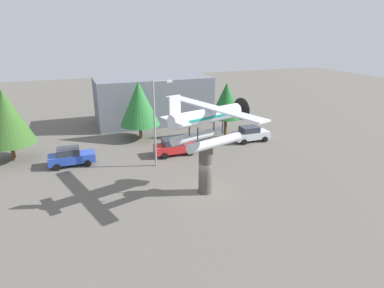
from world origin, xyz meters
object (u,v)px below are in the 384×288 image
at_px(display_pedestal, 206,168).
at_px(tree_west, 6,117).
at_px(storefront_building, 153,100).
at_px(car_far_silver, 251,134).
at_px(streetlight_primary, 156,118).
at_px(tree_east, 139,104).
at_px(floatplane_monument, 208,122).
at_px(car_near_blue, 71,156).
at_px(car_mid_red, 174,146).
at_px(tree_center_back, 226,101).

height_order(display_pedestal, tree_west, tree_west).
bearing_deg(storefront_building, tree_west, -151.26).
bearing_deg(tree_west, car_far_silver, -7.09).
bearing_deg(streetlight_primary, tree_west, 154.11).
height_order(storefront_building, tree_east, tree_east).
xyz_separation_m(floatplane_monument, car_near_blue, (-9.92, 9.53, -4.90)).
height_order(streetlight_primary, tree_east, streetlight_primary).
relative_size(car_far_silver, streetlight_primary, 0.52).
xyz_separation_m(display_pedestal, storefront_building, (1.45, 22.00, 1.03)).
distance_m(display_pedestal, streetlight_primary, 7.41).
height_order(car_mid_red, tree_west, tree_west).
distance_m(display_pedestal, car_near_blue, 13.74).
bearing_deg(tree_east, tree_center_back, -17.07).
xyz_separation_m(car_mid_red, tree_east, (-2.11, 6.46, 3.33)).
height_order(tree_east, tree_center_back, tree_east).
distance_m(car_far_silver, tree_west, 25.34).
relative_size(storefront_building, tree_east, 2.26).
bearing_deg(storefront_building, display_pedestal, -93.78).
xyz_separation_m(tree_west, tree_east, (13.24, 2.35, -0.19)).
relative_size(car_far_silver, tree_west, 0.60).
bearing_deg(display_pedestal, tree_east, 96.99).
distance_m(display_pedestal, tree_east, 15.53).
xyz_separation_m(streetlight_primary, tree_east, (0.23, 8.67, -0.46)).
bearing_deg(storefront_building, floatplane_monument, -93.46).
bearing_deg(tree_east, car_near_blue, -144.27).
distance_m(car_near_blue, car_mid_red, 10.06).
distance_m(car_far_silver, tree_center_back, 4.78).
height_order(car_mid_red, tree_east, tree_east).
bearing_deg(streetlight_primary, tree_east, 88.45).
height_order(streetlight_primary, storefront_building, streetlight_primary).
xyz_separation_m(floatplane_monument, tree_center_back, (7.65, 12.27, -1.36)).
distance_m(car_near_blue, tree_west, 7.20).
height_order(display_pedestal, car_near_blue, display_pedestal).
bearing_deg(display_pedestal, storefront_building, 86.22).
bearing_deg(streetlight_primary, tree_center_back, 30.01).
height_order(car_far_silver, tree_east, tree_east).
height_order(floatplane_monument, car_near_blue, floatplane_monument).
xyz_separation_m(tree_east, tree_center_back, (9.64, -2.96, 0.21)).
distance_m(display_pedestal, car_far_silver, 13.91).
xyz_separation_m(car_near_blue, streetlight_primary, (7.69, -2.97, 3.79)).
distance_m(display_pedestal, car_mid_red, 8.89).
relative_size(car_near_blue, streetlight_primary, 0.52).
xyz_separation_m(car_near_blue, car_far_silver, (19.59, 0.25, 0.00)).
height_order(display_pedestal, tree_east, tree_east).
bearing_deg(floatplane_monument, car_far_silver, 28.47).
relative_size(car_mid_red, tree_center_back, 0.65).
distance_m(floatplane_monument, car_mid_red, 10.05).
bearing_deg(car_near_blue, storefront_building, 47.86).
relative_size(car_mid_red, tree_east, 0.62).
relative_size(streetlight_primary, tree_east, 1.19).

